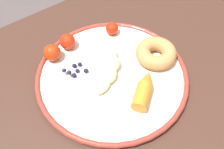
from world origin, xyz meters
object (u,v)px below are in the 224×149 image
donut (156,53)px  blueberry_pile (75,70)px  tomato_mid (112,29)px  dining_table (114,110)px  tomato_far (52,53)px  banana (110,64)px  carrot_orange (144,89)px  tomato_near (67,42)px  plate (112,75)px

donut → blueberry_pile: bearing=156.0°
tomato_mid → blueberry_pile: bearing=-159.8°
dining_table → tomato_far: bearing=113.1°
dining_table → tomato_mid: 0.21m
blueberry_pile → dining_table: bearing=-62.4°
banana → carrot_orange: carrot_orange is taller
blueberry_pile → tomato_mid: size_ratio=1.59×
tomato_near → plate: bearing=-75.3°
carrot_orange → tomato_near: (-0.06, 0.22, 0.00)m
tomato_near → tomato_far: 0.05m
blueberry_pile → tomato_near: 0.09m
carrot_orange → tomato_far: bearing=117.6°
banana → tomato_near: bearing=111.2°
dining_table → tomato_far: tomato_far is taller
dining_table → plate: (0.02, 0.03, 0.10)m
banana → donut: donut is taller
blueberry_pile → tomato_near: tomato_near is taller
plate → donut: 0.12m
plate → tomato_far: size_ratio=8.53×
carrot_orange → plate: bearing=106.4°
banana → tomato_mid: (0.07, 0.09, 0.00)m
tomato_near → banana: bearing=-68.8°
tomato_near → tomato_far: bearing=-167.5°
plate → carrot_orange: (0.02, -0.08, 0.02)m
banana → plate: bearing=-114.6°
banana → tomato_mid: tomato_mid is taller
carrot_orange → tomato_near: 0.23m
blueberry_pile → tomato_far: tomato_far is taller
tomato_far → tomato_near: bearing=12.5°
banana → dining_table: bearing=-118.2°
plate → carrot_orange: bearing=-73.6°
plate → tomato_near: (-0.04, 0.14, 0.02)m
tomato_far → plate: bearing=-56.0°
plate → tomato_mid: bearing=53.2°
tomato_far → dining_table: bearing=-66.9°
tomato_near → carrot_orange: bearing=-74.6°
dining_table → tomato_far: size_ratio=27.45×
blueberry_pile → tomato_mid: bearing=20.2°
blueberry_pile → tomato_far: bearing=106.9°
dining_table → blueberry_pile: 0.15m
banana → donut: size_ratio=1.41×
tomato_near → tomato_far: size_ratio=0.95×
dining_table → carrot_orange: carrot_orange is taller
donut → tomato_mid: bearing=103.6°
carrot_orange → tomato_mid: same height
dining_table → tomato_mid: bearing=54.5°
tomato_mid → tomato_far: bearing=174.9°
dining_table → tomato_mid: size_ratio=33.92×
plate → tomato_mid: 0.14m
banana → tomato_mid: 0.12m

